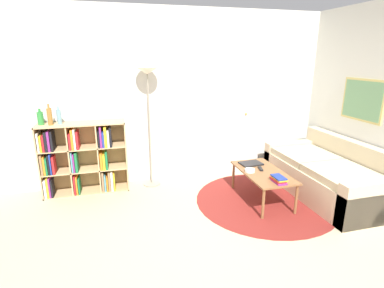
# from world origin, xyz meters

# --- Properties ---
(ground_plane) EXTENTS (14.00, 14.00, 0.00)m
(ground_plane) POSITION_xyz_m (0.00, 0.00, 0.00)
(ground_plane) COLOR tan
(wall_back) EXTENTS (7.71, 0.11, 2.60)m
(wall_back) POSITION_xyz_m (0.03, 2.28, 1.29)
(wall_back) COLOR silver
(wall_back) RESTS_ON ground_plane
(wall_right) EXTENTS (0.08, 5.26, 2.60)m
(wall_right) POSITION_xyz_m (2.38, 1.13, 1.30)
(wall_right) COLOR silver
(wall_right) RESTS_ON ground_plane
(rug) EXTENTS (1.89, 1.89, 0.01)m
(rug) POSITION_xyz_m (0.94, 1.10, 0.00)
(rug) COLOR maroon
(rug) RESTS_ON ground_plane
(bookshelf) EXTENTS (1.17, 0.34, 1.02)m
(bookshelf) POSITION_xyz_m (-1.48, 2.07, 0.52)
(bookshelf) COLOR tan
(bookshelf) RESTS_ON ground_plane
(floor_lamp) EXTENTS (0.32, 0.32, 1.76)m
(floor_lamp) POSITION_xyz_m (-0.49, 2.06, 1.51)
(floor_lamp) COLOR gray
(floor_lamp) RESTS_ON ground_plane
(couch) EXTENTS (0.95, 1.85, 0.76)m
(couch) POSITION_xyz_m (1.93, 1.08, 0.27)
(couch) COLOR #CCB793
(couch) RESTS_ON ground_plane
(coffee_table) EXTENTS (0.53, 1.00, 0.42)m
(coffee_table) POSITION_xyz_m (0.90, 1.14, 0.38)
(coffee_table) COLOR brown
(coffee_table) RESTS_ON ground_plane
(laptop) EXTENTS (0.33, 0.24, 0.02)m
(laptop) POSITION_xyz_m (0.86, 1.44, 0.43)
(laptop) COLOR black
(laptop) RESTS_ON coffee_table
(bowl) EXTENTS (0.13, 0.13, 0.04)m
(bowl) POSITION_xyz_m (0.72, 1.18, 0.44)
(bowl) COLOR silver
(bowl) RESTS_ON coffee_table
(book_stack_on_table) EXTENTS (0.14, 0.22, 0.08)m
(book_stack_on_table) POSITION_xyz_m (0.91, 0.77, 0.46)
(book_stack_on_table) COLOR #7F287A
(book_stack_on_table) RESTS_ON coffee_table
(remote) EXTENTS (0.08, 0.15, 0.02)m
(remote) POSITION_xyz_m (0.90, 1.22, 0.43)
(remote) COLOR black
(remote) RESTS_ON coffee_table
(bottle_left) EXTENTS (0.08, 0.08, 0.22)m
(bottle_left) POSITION_xyz_m (-1.94, 2.10, 1.11)
(bottle_left) COLOR #2D8438
(bottle_left) RESTS_ON bookshelf
(bottle_middle) EXTENTS (0.06, 0.06, 0.28)m
(bottle_middle) POSITION_xyz_m (-1.81, 2.04, 1.14)
(bottle_middle) COLOR olive
(bottle_middle) RESTS_ON bookshelf
(bottle_right) EXTENTS (0.06, 0.06, 0.24)m
(bottle_right) POSITION_xyz_m (-1.70, 2.06, 1.12)
(bottle_right) COLOR #6B93A3
(bottle_right) RESTS_ON bookshelf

